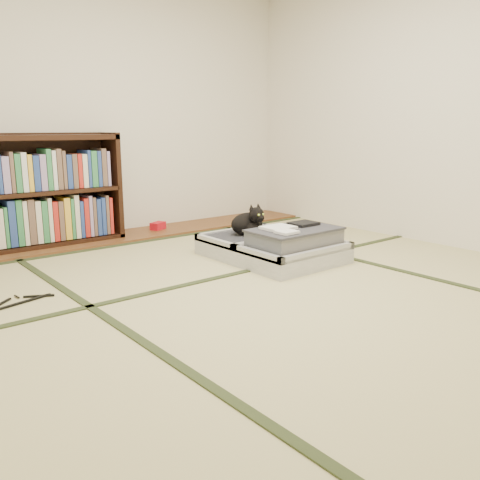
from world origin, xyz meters
TOP-DOWN VIEW (x-y plane):
  - floor at (0.00, 0.00)m, footprint 4.50×4.50m
  - wood_strip at (0.00, 2.00)m, footprint 4.00×0.50m
  - red_item at (0.39, 2.03)m, footprint 0.17×0.14m
  - room_shell at (0.00, 0.00)m, footprint 4.50×4.50m
  - tatami_borders at (0.00, 0.49)m, footprint 4.00×4.50m
  - bookcase at (-0.77, 2.07)m, footprint 1.48×0.34m
  - suitcase at (0.54, 0.52)m, footprint 0.75×1.00m
  - cat at (0.52, 0.81)m, footprint 0.33×0.34m
  - cable_coil at (0.70, 0.85)m, footprint 0.10×0.10m
  - hanger at (-1.27, 0.73)m, footprint 0.36×0.21m

SIDE VIEW (x-z plane):
  - floor at x=0.00m, z-range 0.00..0.00m
  - tatami_borders at x=0.00m, z-range 0.00..0.01m
  - hanger at x=-1.27m, z-range 0.00..0.01m
  - wood_strip at x=0.00m, z-range 0.00..0.02m
  - red_item at x=0.39m, z-range 0.02..0.09m
  - suitcase at x=0.54m, z-range -0.04..0.25m
  - cable_coil at x=0.70m, z-range 0.14..0.17m
  - cat at x=0.52m, z-range 0.11..0.38m
  - bookcase at x=-0.77m, z-range -0.03..0.93m
  - room_shell at x=0.00m, z-range -0.79..3.71m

